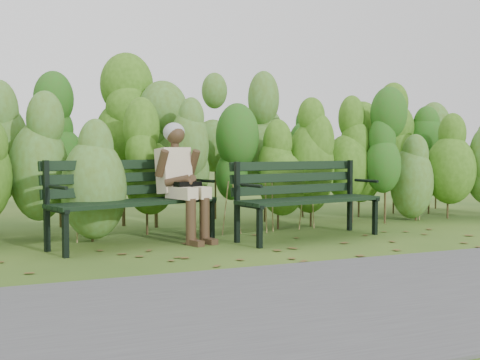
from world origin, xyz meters
name	(u,v)px	position (x,y,z in m)	size (l,w,h in m)	color
ground	(252,249)	(0.00, 0.00, 0.00)	(80.00, 80.00, 0.00)	#2A4C17
footpath	(366,297)	(0.00, -2.20, 0.01)	(60.00, 2.50, 0.01)	#474749
hedge_band	(201,139)	(0.00, 1.86, 1.26)	(11.04, 1.67, 2.42)	#47381E
leaf_litter	(273,250)	(0.20, -0.15, 0.00)	(5.93, 2.05, 0.01)	brown
bench_left	(130,194)	(-1.18, 0.86, 0.58)	(2.07, 1.26, 0.99)	black
bench_right	(304,192)	(0.94, 0.54, 0.57)	(2.01, 1.01, 0.96)	black
seated_woman	(181,174)	(-0.56, 0.87, 0.81)	(0.64, 0.89, 1.43)	beige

